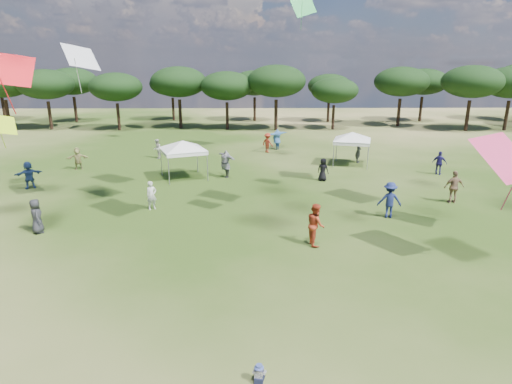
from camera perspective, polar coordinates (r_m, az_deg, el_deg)
The scene contains 5 objects.
tree_line at distance 54.73m, azimuth 1.58°, elevation 14.42°, with size 108.78×17.63×7.77m.
tent_left at distance 29.75m, azimuth -9.75°, elevation 6.54°, with size 5.27×5.27×2.94m.
tent_right at distance 34.21m, azimuth 12.76°, elevation 7.60°, with size 5.28×5.28×2.89m.
toddler at distance 11.64m, azimuth 0.43°, elevation -23.10°, with size 0.37×0.40×0.52m.
festival_crowd at distance 30.08m, azimuth -1.39°, elevation 3.76°, with size 28.99×23.21×1.93m.
Camera 1 is at (0.02, -7.23, 7.69)m, focal length 30.00 mm.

